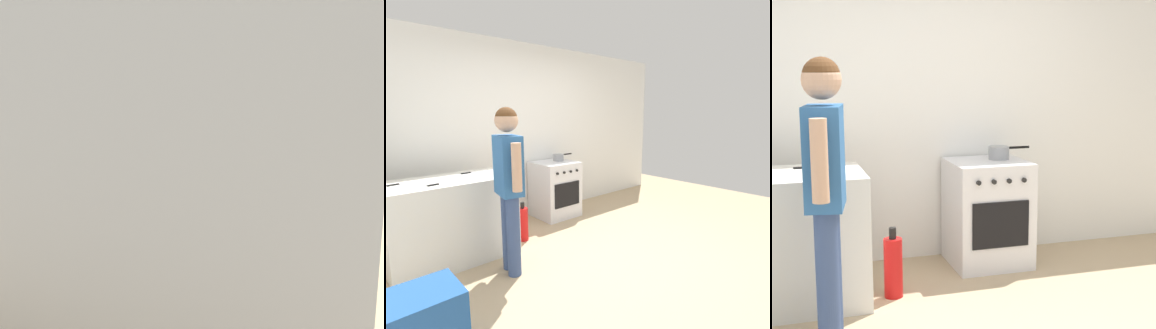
# 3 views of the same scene
# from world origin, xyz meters

# --- Properties ---
(ground_plane) EXTENTS (8.00, 8.00, 0.00)m
(ground_plane) POSITION_xyz_m (0.00, 0.00, 0.00)
(ground_plane) COLOR tan
(back_wall) EXTENTS (6.00, 0.10, 2.60)m
(back_wall) POSITION_xyz_m (0.00, 1.95, 1.30)
(back_wall) COLOR white
(back_wall) RESTS_ON ground
(counter_unit) EXTENTS (1.30, 0.70, 0.90)m
(counter_unit) POSITION_xyz_m (-1.35, 1.20, 0.45)
(counter_unit) COLOR silver
(counter_unit) RESTS_ON ground
(oven_left) EXTENTS (0.61, 0.62, 0.85)m
(oven_left) POSITION_xyz_m (0.35, 1.58, 0.43)
(oven_left) COLOR silver
(oven_left) RESTS_ON ground
(pot) EXTENTS (0.35, 0.17, 0.11)m
(pot) POSITION_xyz_m (0.47, 1.63, 0.90)
(pot) COLOR gray
(pot) RESTS_ON oven_left
(knife_paring) EXTENTS (0.21, 0.06, 0.01)m
(knife_paring) POSITION_xyz_m (-1.82, 1.27, 0.91)
(knife_paring) COLOR silver
(knife_paring) RESTS_ON counter_unit
(knife_carving) EXTENTS (0.33, 0.06, 0.01)m
(knife_carving) POSITION_xyz_m (-1.65, 1.00, 0.90)
(knife_carving) COLOR silver
(knife_carving) RESTS_ON counter_unit
(knife_bread) EXTENTS (0.35, 0.07, 0.01)m
(knife_bread) POSITION_xyz_m (-0.99, 1.37, 0.90)
(knife_bread) COLOR silver
(knife_bread) RESTS_ON counter_unit
(person) EXTENTS (0.26, 0.56, 1.65)m
(person) POSITION_xyz_m (-1.00, 0.53, 0.99)
(person) COLOR #384C7A
(person) RESTS_ON ground
(fire_extinguisher) EXTENTS (0.13, 0.13, 0.50)m
(fire_extinguisher) POSITION_xyz_m (-0.52, 1.10, 0.22)
(fire_extinguisher) COLOR red
(fire_extinguisher) RESTS_ON ground
(recycling_crate_upper) EXTENTS (0.52, 0.36, 0.28)m
(recycling_crate_upper) POSITION_xyz_m (-2.05, -0.22, 0.42)
(recycling_crate_upper) COLOR #235193
(recycling_crate_upper) RESTS_ON recycling_crate_lower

